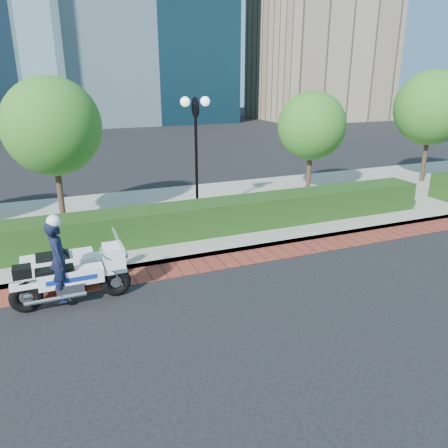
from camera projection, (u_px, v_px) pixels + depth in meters
name	position (u px, v px, depth m)	size (l,w,h in m)	color
ground	(229.00, 287.00, 10.91)	(120.00, 120.00, 0.00)	black
brick_strip	(208.00, 264.00, 12.22)	(60.00, 1.00, 0.01)	maroon
sidewalk	(165.00, 216.00, 16.13)	(60.00, 8.00, 0.15)	gray
hedge_main	(184.00, 221.00, 13.85)	(18.00, 1.20, 1.00)	black
lamppost	(196.00, 139.00, 14.87)	(1.02, 0.70, 4.21)	black
tree_b	(52.00, 127.00, 14.21)	(3.20, 3.20, 4.89)	#332319
tree_c	(312.00, 126.00, 17.97)	(2.80, 2.80, 4.30)	#332319
tree_d	(432.00, 108.00, 20.16)	(3.40, 3.40, 5.16)	#332319
police_motorcycle	(64.00, 268.00, 10.17)	(2.69, 1.89, 2.18)	black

